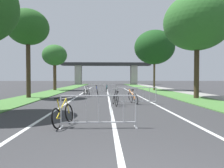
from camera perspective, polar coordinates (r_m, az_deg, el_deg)
The scene contains 22 objects.
grass_verge_left at distance 28.77m, azimuth -14.24°, elevation -1.65°, with size 2.79×62.55×0.05m, color #477A38.
grass_verge_right at distance 28.90m, azimuth 11.51°, elevation -1.62°, with size 2.79×62.55×0.05m, color #477A38.
sidewalk_path_right at distance 29.56m, azimuth 16.09°, elevation -1.55°, with size 2.07×62.55×0.08m, color gray.
lane_stripe_center at distance 20.63m, azimuth -1.12°, elevation -2.88°, with size 0.14×36.18×0.01m, color silver.
lane_stripe_right_lane at distance 20.86m, azimuth 6.51°, elevation -2.84°, with size 0.14×36.18×0.01m, color silver.
lane_stripe_left_lane at distance 20.78m, azimuth -8.78°, elevation -2.86°, with size 0.14×36.18×0.01m, color silver.
overpass_bridge at distance 54.23m, azimuth -1.63°, elevation 4.25°, with size 23.37×3.13×5.82m.
tree_left_pine_far at distance 18.30m, azimuth -22.44°, elevation 14.32°, with size 3.34×3.34×7.15m.
tree_left_pine_near at distance 28.72m, azimuth -15.74°, elevation 7.66°, with size 3.28×3.28×6.15m.
tree_right_maple_mid at distance 17.91m, azimuth 22.69°, elevation 15.61°, with size 5.17×5.17×8.19m.
tree_right_oak_near at distance 28.09m, azimuth 11.76°, elevation 10.00°, with size 5.32×5.32×8.02m.
crowd_barrier_nearest at distance 6.55m, azimuth -3.77°, elevation -7.70°, with size 2.44×0.45×1.05m.
crowd_barrier_second at distance 12.58m, azimuth 6.88°, elevation -3.30°, with size 2.46×0.55×1.05m.
crowd_barrier_third at distance 18.35m, azimuth -2.83°, elevation -1.80°, with size 2.44×0.46×1.05m.
crowd_barrier_fourth at distance 24.26m, azimuth -2.98°, elevation -1.00°, with size 2.45×0.50×1.05m.
bicycle_white_0 at distance 17.90m, azimuth -7.52°, elevation -2.40°, with size 0.56×1.70×0.90m.
bicycle_blue_1 at distance 18.79m, azimuth -4.13°, elevation -2.17°, with size 0.55×1.77×0.99m.
bicycle_yellow_2 at distance 7.09m, azimuth -13.51°, elevation -8.30°, with size 0.50×1.66×0.97m.
bicycle_silver_3 at distance 18.83m, azimuth -6.70°, elevation -2.17°, with size 0.69×1.66×0.95m.
bicycle_black_4 at distance 12.03m, azimuth 0.99°, elevation -4.26°, with size 0.46×1.66×0.96m.
bicycle_teal_5 at distance 24.77m, azimuth -1.53°, elevation -1.33°, with size 0.52×1.73×0.95m.
bicycle_orange_6 at distance 12.98m, azimuth 5.87°, elevation -3.79°, with size 0.68×1.64×0.94m.
Camera 1 is at (-0.30, -2.48, 1.57)m, focal length 32.71 mm.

